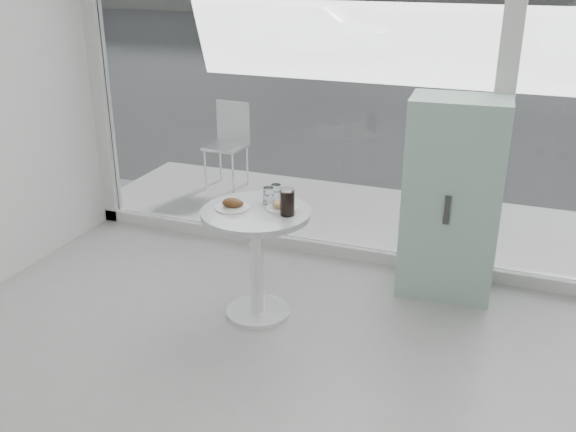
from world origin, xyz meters
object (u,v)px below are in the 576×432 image
at_px(plate_fritter, 233,205).
at_px(water_tumbler_b, 276,193).
at_px(car_white, 318,27).
at_px(main_table, 256,241).
at_px(water_tumbler_a, 269,197).
at_px(patio_chair, 229,139).
at_px(plate_donut, 282,206).
at_px(mint_cabinet, 452,199).
at_px(cola_glass, 287,202).

xyz_separation_m(plate_fritter, water_tumbler_b, (0.20, 0.24, 0.02)).
height_order(car_white, water_tumbler_b, car_white).
bearing_deg(main_table, plate_fritter, -170.75).
height_order(main_table, water_tumbler_a, water_tumbler_a).
bearing_deg(patio_chair, plate_fritter, -60.97).
height_order(plate_fritter, water_tumbler_b, water_tumbler_b).
bearing_deg(water_tumbler_b, patio_chair, 123.45).
bearing_deg(car_white, plate_fritter, -159.14).
bearing_deg(car_white, patio_chair, -161.86).
distance_m(car_white, water_tumbler_a, 12.28).
distance_m(plate_fritter, plate_donut, 0.32).
relative_size(car_white, water_tumbler_a, 33.74).
bearing_deg(water_tumbler_b, mint_cabinet, 28.62).
relative_size(patio_chair, plate_fritter, 3.85).
bearing_deg(cola_glass, plate_fritter, -176.54).
height_order(main_table, plate_donut, plate_donut).
relative_size(mint_cabinet, patio_chair, 1.65).
xyz_separation_m(patio_chair, water_tumbler_a, (1.31, -2.10, 0.28)).
relative_size(mint_cabinet, car_white, 0.37).
relative_size(main_table, patio_chair, 0.88).
bearing_deg(car_white, plate_donut, -157.67).
distance_m(main_table, plate_fritter, 0.29).
height_order(car_white, plate_donut, car_white).
bearing_deg(plate_donut, plate_fritter, -160.26).
bearing_deg(water_tumbler_a, plate_fritter, -138.71).
distance_m(main_table, cola_glass, 0.38).
xyz_separation_m(plate_donut, water_tumbler_a, (-0.12, 0.05, 0.03)).
relative_size(car_white, plate_donut, 18.65).
bearing_deg(plate_donut, patio_chair, 123.56).
relative_size(plate_fritter, cola_glass, 1.27).
distance_m(patio_chair, plate_donut, 2.59).
bearing_deg(plate_fritter, cola_glass, 3.46).
bearing_deg(main_table, patio_chair, 119.78).
bearing_deg(plate_fritter, main_table, 9.25).
distance_m(main_table, car_white, 12.40).
bearing_deg(water_tumbler_b, cola_glass, -52.90).
bearing_deg(water_tumbler_b, plate_donut, -54.82).
distance_m(mint_cabinet, plate_fritter, 1.55).
relative_size(patio_chair, cola_glass, 4.90).
bearing_deg(water_tumbler_a, mint_cabinet, 31.30).
bearing_deg(patio_chair, cola_glass, -53.68).
relative_size(main_table, water_tumbler_a, 6.75).
bearing_deg(mint_cabinet, main_table, -148.39).
distance_m(patio_chair, cola_glass, 2.71).
relative_size(plate_donut, water_tumbler_a, 1.81).
distance_m(mint_cabinet, cola_glass, 1.24).
distance_m(mint_cabinet, plate_donut, 1.24).
xyz_separation_m(patio_chair, cola_glass, (1.50, -2.24, 0.31)).
xyz_separation_m(main_table, cola_glass, (0.22, -0.00, 0.31)).
relative_size(plate_donut, cola_glass, 1.16).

